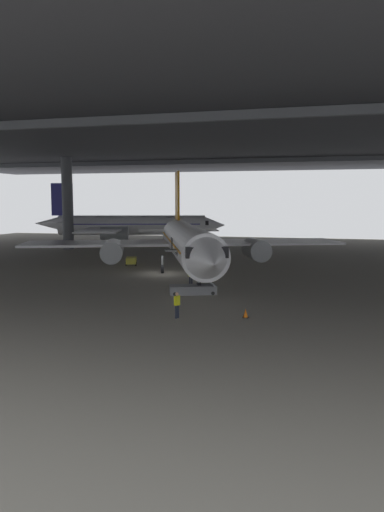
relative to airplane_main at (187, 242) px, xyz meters
The scene contains 9 objects.
ground_plane 4.18m from the airplane_main, 164.10° to the left, with size 110.00×110.00×0.00m, color gray.
hangar_structure 18.56m from the airplane_main, 99.55° to the left, with size 121.00×99.00×15.44m.
airplane_main is the anchor object (origin of this frame).
boarding_stairs 10.16m from the airplane_main, 72.26° to the right, with size 4.35×2.79×4.58m.
crew_worker_near_nose 18.31m from the airplane_main, 76.70° to the right, with size 0.36×0.50×1.69m.
crew_worker_by_stairs 6.64m from the airplane_main, 71.65° to the right, with size 0.50×0.36×1.68m.
airplane_distant 38.45m from the airplane_main, 120.72° to the left, with size 32.77×32.38×10.59m.
traffic_cone_orange 18.70m from the airplane_main, 62.83° to the right, with size 0.36×0.36×0.60m.
baggage_tug 11.05m from the airplane_main, 143.35° to the left, with size 1.88×2.47×0.90m.
Camera 1 is at (15.36, -48.01, 7.48)m, focal length 34.48 mm.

